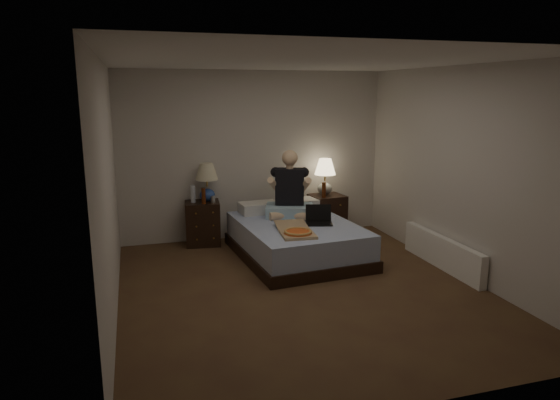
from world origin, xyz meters
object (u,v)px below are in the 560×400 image
object	(u,v)px
person	(290,184)
laptop	(319,215)
bed	(297,240)
soda_can	(213,199)
lamp_left	(207,182)
radiator	(442,252)
nightstand_left	(203,223)
lamp_right	(325,177)
water_bottle	(193,194)
beer_bottle_right	(324,190)
pizza_box	(298,233)
nightstand_right	(327,215)
beer_bottle_left	(204,196)

from	to	relation	value
person	laptop	size ratio (longest dim) A/B	2.74
bed	soda_can	world-z (taller)	soda_can
lamp_left	radiator	bearing A→B (deg)	-34.83
nightstand_left	lamp_right	size ratio (longest dim) A/B	1.13
bed	person	size ratio (longest dim) A/B	2.03
laptop	lamp_right	bearing A→B (deg)	80.43
nightstand_left	water_bottle	xyz separation A→B (m)	(-0.13, -0.01, 0.44)
water_bottle	radiator	size ratio (longest dim) A/B	0.16
water_bottle	person	xyz separation A→B (m)	(1.28, -0.55, 0.18)
beer_bottle_right	pizza_box	xyz separation A→B (m)	(-0.84, -1.30, -0.24)
water_bottle	person	world-z (taller)	person
lamp_left	lamp_right	bearing A→B (deg)	-1.91
nightstand_left	nightstand_right	xyz separation A→B (m)	(1.91, -0.09, 0.00)
bed	soda_can	size ratio (longest dim) A/B	18.92
lamp_right	person	world-z (taller)	person
soda_can	pizza_box	xyz separation A→B (m)	(0.81, -1.42, -0.17)
pizza_box	radiator	xyz separation A→B (m)	(1.81, -0.35, -0.31)
lamp_left	radiator	world-z (taller)	lamp_left
nightstand_right	laptop	xyz separation A→B (m)	(-0.51, -0.99, 0.28)
nightstand_left	pizza_box	size ratio (longest dim) A/B	0.83
soda_can	radiator	xyz separation A→B (m)	(2.62, -1.76, -0.48)
nightstand_right	lamp_left	world-z (taller)	lamp_left
beer_bottle_left	pizza_box	distance (m)	1.69
bed	nightstand_right	bearing A→B (deg)	42.86
soda_can	pizza_box	size ratio (longest dim) A/B	0.13
bed	nightstand_right	xyz separation A→B (m)	(0.77, 0.85, 0.08)
water_bottle	soda_can	world-z (taller)	water_bottle
soda_can	beer_bottle_left	bearing A→B (deg)	-166.56
nightstand_left	person	xyz separation A→B (m)	(1.15, -0.56, 0.62)
lamp_right	soda_can	size ratio (longest dim) A/B	5.60
laptop	lamp_left	bearing A→B (deg)	155.95
beer_bottle_left	pizza_box	bearing A→B (deg)	-55.63
water_bottle	beer_bottle_right	xyz separation A→B (m)	(1.92, -0.22, -0.01)
soda_can	pizza_box	world-z (taller)	soda_can
bed	laptop	xyz separation A→B (m)	(0.26, -0.14, 0.36)
lamp_left	pizza_box	bearing A→B (deg)	-60.19
nightstand_right	nightstand_left	bearing A→B (deg)	170.41
person	radiator	world-z (taller)	person
person	radiator	distance (m)	2.20
bed	pizza_box	distance (m)	0.67
soda_can	bed	bearing A→B (deg)	-40.19
soda_can	beer_bottle_right	xyz separation A→B (m)	(1.65, -0.12, 0.07)
pizza_box	bed	bearing A→B (deg)	78.20
lamp_left	water_bottle	distance (m)	0.26
water_bottle	soda_can	bearing A→B (deg)	-20.15
lamp_right	person	xyz separation A→B (m)	(-0.73, -0.50, 0.02)
nightstand_right	beer_bottle_right	world-z (taller)	beer_bottle_right
lamp_right	beer_bottle_right	size ratio (longest dim) A/B	2.43
lamp_right	pizza_box	size ratio (longest dim) A/B	0.74
nightstand_left	beer_bottle_left	bearing A→B (deg)	-81.18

